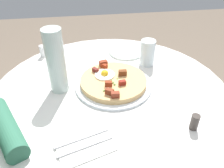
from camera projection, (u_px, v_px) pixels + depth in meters
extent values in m
cylinder|color=silver|center=(111.00, 93.00, 0.96)|extent=(0.97, 0.97, 0.03)
cylinder|color=#333338|center=(111.00, 151.00, 1.17)|extent=(0.12, 0.12, 0.72)
cylinder|color=#2D664C|center=(6.00, 128.00, 0.74)|extent=(0.26, 0.18, 0.07)
cylinder|color=white|center=(113.00, 85.00, 0.97)|extent=(0.32, 0.32, 0.01)
cylinder|color=tan|center=(113.00, 81.00, 0.96)|extent=(0.27, 0.27, 0.02)
cylinder|color=white|center=(105.00, 75.00, 0.97)|extent=(0.08, 0.08, 0.01)
sphere|color=yellow|center=(105.00, 74.00, 0.97)|extent=(0.03, 0.03, 0.03)
cube|color=maroon|center=(109.00, 84.00, 0.91)|extent=(0.02, 0.03, 0.02)
cube|color=maroon|center=(103.00, 63.00, 1.03)|extent=(0.03, 0.04, 0.02)
cube|color=brown|center=(109.00, 92.00, 0.86)|extent=(0.03, 0.04, 0.02)
cube|color=maroon|center=(122.00, 83.00, 0.91)|extent=(0.02, 0.03, 0.02)
cube|color=brown|center=(123.00, 73.00, 0.97)|extent=(0.02, 0.03, 0.02)
cube|color=maroon|center=(104.00, 66.00, 1.01)|extent=(0.03, 0.03, 0.02)
cube|color=maroon|center=(95.00, 70.00, 0.99)|extent=(0.03, 0.03, 0.02)
cube|color=brown|center=(115.00, 95.00, 0.85)|extent=(0.02, 0.03, 0.02)
cube|color=#387F2D|center=(107.00, 83.00, 0.93)|extent=(0.01, 0.01, 0.00)
cube|color=#387F2D|center=(104.00, 91.00, 0.88)|extent=(0.01, 0.01, 0.00)
cube|color=#387F2D|center=(113.00, 83.00, 0.92)|extent=(0.01, 0.01, 0.00)
cube|color=#387F2D|center=(112.00, 81.00, 0.94)|extent=(0.01, 0.00, 0.00)
cube|color=#387F2D|center=(115.00, 84.00, 0.92)|extent=(0.01, 0.01, 0.00)
cube|color=#387F2D|center=(117.00, 78.00, 0.95)|extent=(0.01, 0.00, 0.00)
cylinder|color=silver|center=(126.00, 52.00, 1.20)|extent=(0.18, 0.18, 0.01)
cube|color=white|center=(84.00, 143.00, 0.72)|extent=(0.18, 0.20, 0.00)
cube|color=silver|center=(86.00, 146.00, 0.71)|extent=(0.07, 0.18, 0.00)
cube|color=silver|center=(82.00, 138.00, 0.73)|extent=(0.07, 0.18, 0.00)
cylinder|color=silver|center=(147.00, 53.00, 1.08)|extent=(0.07, 0.07, 0.12)
cylinder|color=silver|center=(56.00, 61.00, 0.88)|extent=(0.07, 0.07, 0.26)
cylinder|color=white|center=(42.00, 51.00, 1.16)|extent=(0.03, 0.03, 0.06)
cylinder|color=#3F3833|center=(195.00, 122.00, 0.76)|extent=(0.03, 0.03, 0.06)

